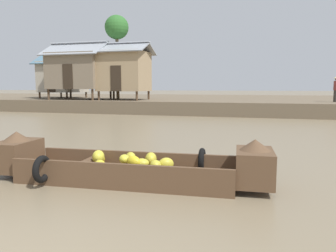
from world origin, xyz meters
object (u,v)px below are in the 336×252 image
(stilt_house_mid_left, at_px, (80,71))
(vendor_person, at_px, (336,88))
(banana_boat, at_px, (127,166))
(palm_tree_near, at_px, (117,29))
(stilt_house_left, at_px, (63,76))
(stilt_house_mid_right, at_px, (124,71))

(stilt_house_mid_left, distance_m, vendor_person, 18.21)
(banana_boat, bearing_deg, palm_tree_near, 114.86)
(stilt_house_left, xyz_separation_m, vendor_person, (21.49, -2.23, -0.96))
(stilt_house_mid_left, bearing_deg, stilt_house_left, 140.43)
(stilt_house_mid_left, height_order, palm_tree_near, palm_tree_near)
(stilt_house_left, distance_m, palm_tree_near, 7.37)
(palm_tree_near, distance_m, vendor_person, 15.93)
(palm_tree_near, bearing_deg, stilt_house_left, 161.31)
(stilt_house_mid_left, relative_size, palm_tree_near, 0.75)
(stilt_house_mid_right, distance_m, palm_tree_near, 3.28)
(stilt_house_mid_left, distance_m, palm_tree_near, 4.25)
(banana_boat, relative_size, stilt_house_mid_right, 1.31)
(stilt_house_mid_right, distance_m, vendor_person, 14.58)
(stilt_house_mid_right, relative_size, vendor_person, 2.56)
(banana_boat, xyz_separation_m, vendor_person, (7.26, 17.23, 1.50))
(stilt_house_mid_right, relative_size, palm_tree_near, 0.67)
(palm_tree_near, bearing_deg, stilt_house_mid_right, -35.23)
(banana_boat, distance_m, palm_tree_near, 20.02)
(palm_tree_near, height_order, vendor_person, palm_tree_near)
(banana_boat, relative_size, stilt_house_left, 1.38)
(stilt_house_left, distance_m, vendor_person, 21.63)
(palm_tree_near, xyz_separation_m, vendor_person, (15.31, -0.14, -4.39))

